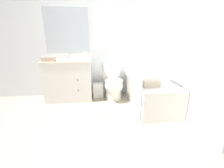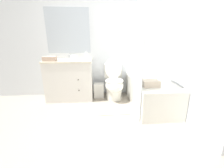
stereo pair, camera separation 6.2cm
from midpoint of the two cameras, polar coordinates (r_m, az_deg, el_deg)
ground_plane at (r=2.23m, az=-0.11°, el=-18.96°), size 14.00×14.00×0.00m
wall_back at (r=3.50m, az=-2.68°, el=16.28°), size 8.00×0.06×2.50m
wall_right at (r=2.99m, az=24.54°, el=14.56°), size 0.05×2.68×2.50m
vanity_cabinet at (r=3.38m, az=-15.26°, el=1.73°), size 0.99×0.55×0.86m
sink_faucet at (r=3.48m, az=-15.34°, el=9.86°), size 0.14×0.12×0.12m
toilet at (r=3.28m, az=1.30°, el=0.14°), size 0.39×0.67×0.89m
bathtub at (r=3.12m, az=14.87°, el=-3.03°), size 0.72×1.45×0.52m
shower_curtain at (r=2.46m, az=10.97°, el=9.94°), size 0.01×0.48×2.02m
wastebasket at (r=3.43m, az=-4.53°, el=-2.44°), size 0.22×0.19×0.32m
tissue_box at (r=3.29m, az=-13.81°, el=9.70°), size 0.13×0.12×0.11m
soap_dispenser at (r=3.19m, az=-9.13°, el=10.50°), size 0.06×0.06×0.19m
hand_towel_folded at (r=3.24m, az=-22.15°, el=8.88°), size 0.24×0.17×0.09m
bath_towel_folded at (r=2.64m, az=15.11°, el=0.38°), size 0.28×0.22×0.11m
bath_mat at (r=2.87m, az=0.95°, el=-9.84°), size 0.60×0.38×0.02m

